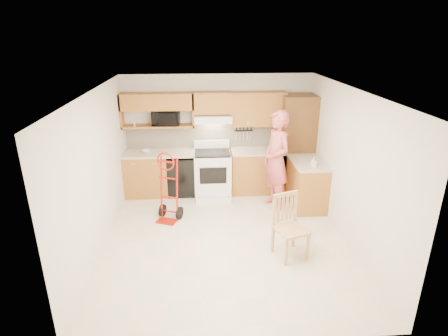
{
  "coord_description": "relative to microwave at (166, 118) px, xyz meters",
  "views": [
    {
      "loc": [
        -0.43,
        -5.4,
        3.34
      ],
      "look_at": [
        0.0,
        0.5,
        1.1
      ],
      "focal_mm": 29.34,
      "sensor_mm": 36.0,
      "label": 1
    }
  ],
  "objects": [
    {
      "name": "countertop_return",
      "position": [
        2.79,
        -0.94,
        -0.72
      ],
      "size": [
        0.63,
        1.0,
        0.04
      ],
      "primitive_type": "cube",
      "color": "#BFB496",
      "rests_on": "cab_return_right"
    },
    {
      "name": "range",
      "position": [
        0.94,
        -0.3,
        -1.08
      ],
      "size": [
        0.76,
        1.0,
        1.12
      ],
      "primitive_type": null,
      "color": "white",
      "rests_on": "ground"
    },
    {
      "name": "cab_return_right",
      "position": [
        2.79,
        -0.94,
        -1.19
      ],
      "size": [
        0.6,
        1.0,
        0.9
      ],
      "primitive_type": "cube",
      "color": "#A76C29",
      "rests_on": "ground"
    },
    {
      "name": "hand_truck",
      "position": [
        0.07,
        -1.34,
        -1.04
      ],
      "size": [
        0.6,
        0.58,
        1.2
      ],
      "primitive_type": null,
      "rotation": [
        0.0,
        0.0,
        -0.38
      ],
      "color": "#AE1A09",
      "rests_on": "ground"
    },
    {
      "name": "wall_front",
      "position": [
        1.09,
        -4.34,
        -0.39
      ],
      "size": [
        4.0,
        0.02,
        2.5
      ],
      "primitive_type": "cube",
      "color": "beige",
      "rests_on": "ground"
    },
    {
      "name": "wall_back",
      "position": [
        1.09,
        0.17,
        -0.39
      ],
      "size": [
        4.0,
        0.02,
        2.5
      ],
      "primitive_type": "cube",
      "color": "beige",
      "rests_on": "ground"
    },
    {
      "name": "upper_shelf_mw",
      "position": [
        -0.16,
        0.0,
        -0.17
      ],
      "size": [
        1.5,
        0.33,
        0.04
      ],
      "primitive_type": "cube",
      "color": "#A76C29",
      "rests_on": "wall_back"
    },
    {
      "name": "countertop_left",
      "position": [
        -0.16,
        -0.13,
        -0.72
      ],
      "size": [
        1.5,
        0.63,
        0.04
      ],
      "primitive_type": "cube",
      "color": "#BFB496",
      "rests_on": "lower_cab_left"
    },
    {
      "name": "dishwasher",
      "position": [
        0.29,
        -0.14,
        -1.22
      ],
      "size": [
        0.6,
        0.6,
        0.85
      ],
      "primitive_type": "cube",
      "color": "black",
      "rests_on": "ground"
    },
    {
      "name": "upper_cab_left",
      "position": [
        -0.16,
        0.0,
        0.34
      ],
      "size": [
        1.5,
        0.33,
        0.34
      ],
      "primitive_type": "cube",
      "color": "#A76C29",
      "rests_on": "wall_back"
    },
    {
      "name": "range_hood",
      "position": [
        0.97,
        -0.06,
        -0.01
      ],
      "size": [
        0.76,
        0.46,
        0.14
      ],
      "primitive_type": "cube",
      "color": "white",
      "rests_on": "wall_back"
    },
    {
      "name": "backsplash",
      "position": [
        1.09,
        0.15,
        -0.44
      ],
      "size": [
        3.92,
        0.03,
        0.55
      ],
      "primitive_type": "cube",
      "color": "beige",
      "rests_on": "wall_back"
    },
    {
      "name": "person",
      "position": [
        2.15,
        -0.94,
        -0.66
      ],
      "size": [
        0.67,
        0.83,
        1.96
      ],
      "primitive_type": "imported",
      "rotation": [
        0.0,
        0.0,
        -1.25
      ],
      "color": "#CA5453",
      "rests_on": "ground"
    },
    {
      "name": "bowl",
      "position": [
        -0.42,
        -0.14,
        -0.68
      ],
      "size": [
        0.27,
        0.27,
        0.05
      ],
      "primitive_type": "imported",
      "rotation": [
        0.0,
        0.0,
        0.43
      ],
      "color": "white",
      "rests_on": "countertop_left"
    },
    {
      "name": "countertop_right",
      "position": [
        1.92,
        -0.13,
        -0.72
      ],
      "size": [
        1.14,
        0.63,
        0.04
      ],
      "primitive_type": "cube",
      "color": "#BFB496",
      "rests_on": "lower_cab_right"
    },
    {
      "name": "soap_bottle",
      "position": [
        2.79,
        -1.23,
        -0.61
      ],
      "size": [
        0.08,
        0.09,
        0.19
      ],
      "primitive_type": "imported",
      "rotation": [
        0.0,
        0.0,
        0.0
      ],
      "color": "white",
      "rests_on": "countertop_return"
    },
    {
      "name": "wall_right",
      "position": [
        3.1,
        -2.08,
        -0.39
      ],
      "size": [
        0.02,
        4.5,
        2.5
      ],
      "primitive_type": "cube",
      "color": "beige",
      "rests_on": "ground"
    },
    {
      "name": "pantry_tall",
      "position": [
        2.74,
        -0.14,
        -0.59
      ],
      "size": [
        0.7,
        0.6,
        2.1
      ],
      "primitive_type": "cube",
      "color": "brown",
      "rests_on": "ground"
    },
    {
      "name": "upper_cab_right",
      "position": [
        1.92,
        0.0,
        0.16
      ],
      "size": [
        1.14,
        0.33,
        0.7
      ],
      "primitive_type": "cube",
      "color": "#A76C29",
      "rests_on": "wall_back"
    },
    {
      "name": "wall_left",
      "position": [
        -0.92,
        -2.08,
        -0.39
      ],
      "size": [
        0.02,
        4.5,
        2.5
      ],
      "primitive_type": "cube",
      "color": "beige",
      "rests_on": "ground"
    },
    {
      "name": "knife_strip",
      "position": [
        1.64,
        0.12,
        -0.4
      ],
      "size": [
        0.4,
        0.05,
        0.29
      ],
      "primitive_type": null,
      "color": "black",
      "rests_on": "backsplash"
    },
    {
      "name": "ceiling",
      "position": [
        1.09,
        -2.08,
        0.87
      ],
      "size": [
        4.0,
        4.5,
        0.02
      ],
      "primitive_type": "cube",
      "color": "white",
      "rests_on": "ground"
    },
    {
      "name": "lower_cab_right",
      "position": [
        1.92,
        -0.14,
        -1.19
      ],
      "size": [
        1.14,
        0.6,
        0.9
      ],
      "primitive_type": "cube",
      "color": "#A76C29",
      "rests_on": "ground"
    },
    {
      "name": "floor",
      "position": [
        1.09,
        -2.08,
        -1.65
      ],
      "size": [
        4.0,
        4.5,
        0.02
      ],
      "primitive_type": "cube",
      "color": "beige",
      "rests_on": "ground"
    },
    {
      "name": "lower_cab_left",
      "position": [
        -0.46,
        -0.14,
        -1.19
      ],
      "size": [
        0.9,
        0.6,
        0.9
      ],
      "primitive_type": "cube",
      "color": "#A76C29",
      "rests_on": "ground"
    },
    {
      "name": "dining_chair",
      "position": [
        2.04,
        -2.66,
        -1.14
      ],
      "size": [
        0.59,
        0.61,
        1.01
      ],
      "primitive_type": null,
      "rotation": [
        0.0,
        0.0,
        0.33
      ],
      "color": "tan",
      "rests_on": "ground"
    },
    {
      "name": "upper_cab_center",
      "position": [
        0.97,
        0.0,
        0.3
      ],
      "size": [
        0.76,
        0.33,
        0.44
      ],
      "primitive_type": "cube",
      "color": "#A76C29",
      "rests_on": "wall_back"
    },
    {
      "name": "microwave",
      "position": [
        0.0,
        0.0,
        0.0
      ],
      "size": [
        0.58,
        0.41,
        0.31
      ],
      "primitive_type": "imported",
      "rotation": [
        0.0,
        0.0,
        -0.07
      ],
      "color": "black",
      "rests_on": "upper_shelf_mw"
    }
  ]
}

